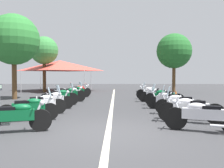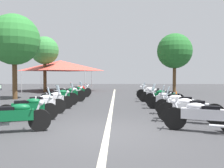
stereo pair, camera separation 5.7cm
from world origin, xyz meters
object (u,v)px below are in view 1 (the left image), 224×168
at_px(motorcycle_right_row_1, 190,109).
at_px(motorcycle_right_row_6, 151,93).
at_px(motorcycle_left_row_8, 79,90).
at_px(traffic_cone_0, 176,95).
at_px(motorcycle_left_row_4, 60,97).
at_px(roadside_tree_1, 44,51).
at_px(motorcycle_right_row_5, 155,94).
at_px(roadside_tree_0, 14,40).
at_px(motorcycle_left_row_2, 43,103).
at_px(motorcycle_left_row_7, 77,91).
at_px(motorcycle_right_row_2, 179,103).
at_px(motorcycle_left_row_3, 52,100).
at_px(motorcycle_right_row_0, 202,116).
at_px(motorcycle_left_row_5, 69,94).
at_px(motorcycle_left_row_6, 71,93).
at_px(roadside_tree_2, 174,51).
at_px(motorcycle_right_row_3, 167,100).
at_px(motorcycle_left_row_1, 30,108).
at_px(motorcycle_left_row_0, 16,117).
at_px(event_tent, 60,66).
at_px(motorcycle_right_row_4, 164,97).

height_order(motorcycle_right_row_1, motorcycle_right_row_6, motorcycle_right_row_1).
xyz_separation_m(motorcycle_left_row_8, traffic_cone_0, (-2.82, -7.00, -0.16)).
xyz_separation_m(motorcycle_left_row_4, roadside_tree_1, (10.52, 3.90, 3.50)).
height_order(motorcycle_right_row_5, roadside_tree_0, roadside_tree_0).
xyz_separation_m(traffic_cone_0, roadside_tree_0, (-0.08, 10.89, 3.71)).
bearing_deg(motorcycle_left_row_8, motorcycle_right_row_1, -85.61).
xyz_separation_m(motorcycle_left_row_2, traffic_cone_0, (6.65, -7.01, -0.17)).
xyz_separation_m(motorcycle_left_row_7, motorcycle_right_row_1, (-9.66, -5.37, 0.03)).
bearing_deg(motorcycle_right_row_2, motorcycle_left_row_3, -1.85).
relative_size(motorcycle_left_row_4, motorcycle_right_row_0, 0.94).
distance_m(motorcycle_left_row_8, roadside_tree_0, 6.02).
bearing_deg(motorcycle_right_row_0, motorcycle_right_row_5, -67.67).
bearing_deg(motorcycle_left_row_5, motorcycle_right_row_5, -18.13).
height_order(motorcycle_left_row_8, motorcycle_right_row_0, motorcycle_right_row_0).
xyz_separation_m(motorcycle_left_row_5, roadside_tree_0, (1.64, 4.01, 3.53)).
xyz_separation_m(motorcycle_left_row_2, motorcycle_left_row_6, (6.50, 0.04, -0.01)).
bearing_deg(roadside_tree_2, motorcycle_right_row_3, 165.49).
relative_size(motorcycle_left_row_1, motorcycle_right_row_1, 0.92).
distance_m(motorcycle_left_row_0, motorcycle_right_row_6, 10.95).
relative_size(motorcycle_left_row_4, motorcycle_right_row_6, 0.98).
bearing_deg(roadside_tree_2, motorcycle_left_row_4, 142.07).
bearing_deg(motorcycle_left_row_0, event_tent, 81.27).
distance_m(motorcycle_left_row_0, motorcycle_left_row_1, 1.80).
bearing_deg(motorcycle_right_row_4, traffic_cone_0, -94.74).
height_order(motorcycle_left_row_1, motorcycle_left_row_6, motorcycle_left_row_1).
bearing_deg(motorcycle_right_row_1, motorcycle_left_row_2, -0.29).
height_order(motorcycle_left_row_2, motorcycle_left_row_3, motorcycle_left_row_2).
bearing_deg(motorcycle_left_row_3, motorcycle_left_row_0, -107.71).
bearing_deg(motorcycle_right_row_5, motorcycle_right_row_2, 107.68).
relative_size(motorcycle_left_row_8, motorcycle_right_row_1, 0.91).
bearing_deg(motorcycle_right_row_5, roadside_tree_0, 4.53).
height_order(motorcycle_left_row_0, motorcycle_right_row_2, motorcycle_right_row_2).
relative_size(motorcycle_left_row_7, roadside_tree_0, 0.33).
height_order(motorcycle_right_row_3, motorcycle_right_row_4, motorcycle_right_row_3).
relative_size(motorcycle_left_row_0, motorcycle_left_row_4, 0.99).
xyz_separation_m(motorcycle_left_row_5, motorcycle_right_row_2, (-4.81, -5.45, -0.00)).
relative_size(motorcycle_left_row_0, traffic_cone_0, 3.19).
relative_size(motorcycle_left_row_3, motorcycle_left_row_7, 1.03).
bearing_deg(motorcycle_left_row_0, motorcycle_left_row_5, 72.35).
relative_size(motorcycle_left_row_3, traffic_cone_0, 3.17).
bearing_deg(motorcycle_right_row_0, motorcycle_right_row_1, -70.37).
bearing_deg(motorcycle_left_row_6, traffic_cone_0, -25.13).
relative_size(motorcycle_right_row_3, roadside_tree_1, 0.35).
xyz_separation_m(motorcycle_left_row_0, traffic_cone_0, (9.80, -6.83, -0.16)).
relative_size(motorcycle_left_row_7, roadside_tree_2, 0.33).
relative_size(traffic_cone_0, roadside_tree_1, 0.12).
bearing_deg(motorcycle_left_row_2, roadside_tree_1, 77.34).
relative_size(motorcycle_right_row_3, roadside_tree_0, 0.33).
bearing_deg(motorcycle_left_row_6, motorcycle_right_row_5, -43.16).
distance_m(motorcycle_left_row_4, motorcycle_left_row_6, 3.35).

